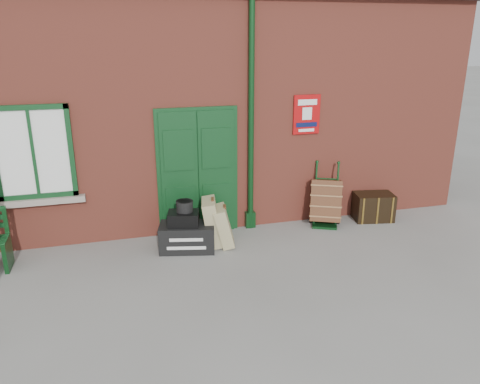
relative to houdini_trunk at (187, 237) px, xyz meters
name	(u,v)px	position (x,y,z in m)	size (l,w,h in m)	color
ground	(236,266)	(0.63, -0.79, -0.22)	(80.00, 80.00, 0.00)	gray
station_building	(193,97)	(0.62, 2.70, 1.94)	(10.30, 4.30, 4.36)	#A24534
houdini_trunk	(187,237)	(0.00, 0.00, 0.00)	(0.90, 0.49, 0.45)	black
strongbox	(184,218)	(-0.05, 0.00, 0.34)	(0.49, 0.36, 0.22)	black
hatbox	(185,206)	(-0.02, 0.03, 0.54)	(0.27, 0.27, 0.18)	black
suitcase_back	(212,222)	(0.45, 0.12, 0.18)	(0.22, 0.56, 0.78)	tan
suitcase_front	(224,226)	(0.63, 0.02, 0.12)	(0.20, 0.50, 0.67)	tan
porter_trolley	(326,201)	(2.69, 0.44, 0.22)	(0.76, 0.78, 1.16)	#0C3314
dark_trunk	(373,207)	(3.68, 0.39, 0.04)	(0.72, 0.47, 0.52)	black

